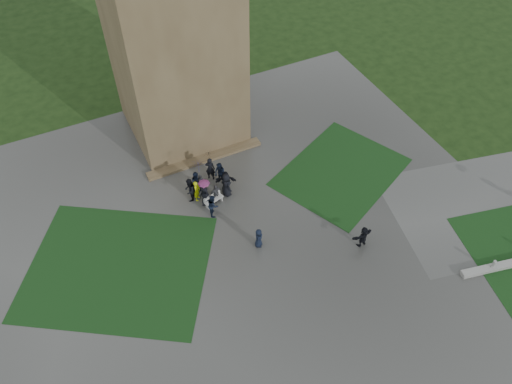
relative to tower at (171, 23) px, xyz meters
name	(u,v)px	position (x,y,z in m)	size (l,w,h in m)	color
ground	(269,265)	(0.00, -15.00, -9.00)	(120.00, 120.00, 0.00)	black
plaza	(255,242)	(0.00, -13.00, -8.99)	(34.00, 34.00, 0.02)	#393936
lawn_inset_left	(118,267)	(-8.50, -11.00, -8.97)	(11.00, 9.00, 0.01)	black
lawn_inset_right	(341,172)	(8.50, -10.00, -8.97)	(9.00, 7.00, 0.01)	black
tower	(171,23)	(0.00, 0.00, 0.00)	(8.00, 8.00, 18.00)	brown
tower_plinth	(205,158)	(0.00, -4.40, -8.87)	(9.00, 0.80, 0.22)	brown
bench	(213,199)	(-1.11, -8.73, -8.56)	(1.48, 0.80, 0.82)	silver
visitor_cluster	(209,182)	(-0.95, -7.74, -7.87)	(3.90, 4.10, 2.68)	black
pedestrian_mid	(259,238)	(0.12, -13.32, -8.22)	(0.74, 0.51, 1.52)	black
pedestrian_near	(363,237)	(6.12, -16.17, -8.17)	(1.51, 0.54, 1.63)	black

